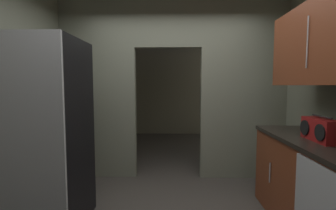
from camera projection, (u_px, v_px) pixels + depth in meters
name	position (u px, v px, depth m)	size (l,w,h in m)	color
kitchen_partition	(174.00, 81.00, 3.73)	(3.44, 0.12, 2.80)	gray
adjoining_room_shell	(173.00, 87.00, 6.02)	(3.44, 3.49, 2.80)	gray
refrigerator	(44.00, 134.00, 2.44)	(0.77, 0.79, 1.89)	black
lower_cabinet_run	(321.00, 190.00, 2.25)	(0.66, 1.71, 0.93)	brown
upper_cabinet_counterside	(328.00, 42.00, 2.15)	(0.36, 1.54, 0.76)	brown
boombox	(321.00, 130.00, 2.20)	(0.17, 0.41, 0.23)	maroon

